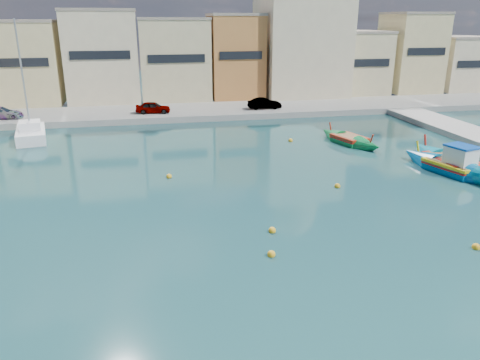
{
  "coord_description": "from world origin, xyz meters",
  "views": [
    {
      "loc": [
        -9.73,
        -17.61,
        9.75
      ],
      "look_at": [
        -4.81,
        6.0,
        1.4
      ],
      "focal_mm": 35.0,
      "sensor_mm": 36.0,
      "label": 1
    }
  ],
  "objects_px": {
    "luzzu_cyan_mid": "(451,165)",
    "luzzu_blue_cabin": "(453,167)",
    "church_block": "(301,30)",
    "luzzu_green": "(349,141)",
    "yacht_north": "(31,131)"
  },
  "relations": [
    {
      "from": "luzzu_blue_cabin",
      "to": "luzzu_cyan_mid",
      "type": "relative_size",
      "value": 0.92
    },
    {
      "from": "church_block",
      "to": "luzzu_blue_cabin",
      "type": "distance_m",
      "value": 32.48
    },
    {
      "from": "yacht_north",
      "to": "church_block",
      "type": "bearing_deg",
      "value": 26.12
    },
    {
      "from": "luzzu_cyan_mid",
      "to": "luzzu_green",
      "type": "distance_m",
      "value": 8.78
    },
    {
      "from": "luzzu_blue_cabin",
      "to": "yacht_north",
      "type": "distance_m",
      "value": 34.23
    },
    {
      "from": "church_block",
      "to": "luzzu_green",
      "type": "bearing_deg",
      "value": -98.19
    },
    {
      "from": "luzzu_green",
      "to": "yacht_north",
      "type": "xyz_separation_m",
      "value": [
        -26.22,
        8.35,
        0.18
      ]
    },
    {
      "from": "church_block",
      "to": "luzzu_blue_cabin",
      "type": "bearing_deg",
      "value": -89.61
    },
    {
      "from": "church_block",
      "to": "luzzu_blue_cabin",
      "type": "xyz_separation_m",
      "value": [
        0.21,
        -31.47,
        -8.04
      ]
    },
    {
      "from": "church_block",
      "to": "luzzu_green",
      "type": "height_order",
      "value": "church_block"
    },
    {
      "from": "luzzu_blue_cabin",
      "to": "luzzu_green",
      "type": "bearing_deg",
      "value": 112.02
    },
    {
      "from": "church_block",
      "to": "luzzu_cyan_mid",
      "type": "xyz_separation_m",
      "value": [
        0.68,
        -30.66,
        -8.11
      ]
    },
    {
      "from": "luzzu_cyan_mid",
      "to": "luzzu_blue_cabin",
      "type": "bearing_deg",
      "value": -120.15
    },
    {
      "from": "luzzu_blue_cabin",
      "to": "luzzu_green",
      "type": "height_order",
      "value": "luzzu_blue_cabin"
    },
    {
      "from": "luzzu_blue_cabin",
      "to": "luzzu_cyan_mid",
      "type": "distance_m",
      "value": 0.94
    }
  ]
}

